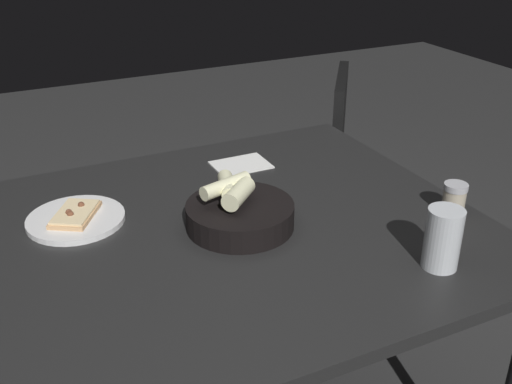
{
  "coord_description": "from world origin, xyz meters",
  "views": [
    {
      "loc": [
        0.52,
        1.16,
        1.46
      ],
      "look_at": [
        -0.07,
        -0.04,
        0.8
      ],
      "focal_mm": 42.67,
      "sensor_mm": 36.0,
      "label": 1
    }
  ],
  "objects_px": {
    "dining_table": "(239,245)",
    "pizza_plate": "(76,218)",
    "beer_glass": "(442,242)",
    "bread_basket": "(239,212)",
    "pepper_shaker": "(454,201)",
    "chair_near": "(307,163)"
  },
  "relations": [
    {
      "from": "pepper_shaker",
      "to": "chair_near",
      "type": "relative_size",
      "value": 0.1
    },
    {
      "from": "dining_table",
      "to": "pizza_plate",
      "type": "relative_size",
      "value": 4.88
    },
    {
      "from": "bread_basket",
      "to": "beer_glass",
      "type": "height_order",
      "value": "beer_glass"
    },
    {
      "from": "dining_table",
      "to": "chair_near",
      "type": "relative_size",
      "value": 1.34
    },
    {
      "from": "pizza_plate",
      "to": "chair_near",
      "type": "relative_size",
      "value": 0.27
    },
    {
      "from": "pizza_plate",
      "to": "pepper_shaker",
      "type": "relative_size",
      "value": 2.79
    },
    {
      "from": "bread_basket",
      "to": "pepper_shaker",
      "type": "relative_size",
      "value": 3.06
    },
    {
      "from": "pepper_shaker",
      "to": "beer_glass",
      "type": "bearing_deg",
      "value": 41.77
    },
    {
      "from": "pizza_plate",
      "to": "beer_glass",
      "type": "xyz_separation_m",
      "value": [
        -0.66,
        0.53,
        0.05
      ]
    },
    {
      "from": "dining_table",
      "to": "beer_glass",
      "type": "height_order",
      "value": "beer_glass"
    },
    {
      "from": "dining_table",
      "to": "bread_basket",
      "type": "height_order",
      "value": "bread_basket"
    },
    {
      "from": "dining_table",
      "to": "pepper_shaker",
      "type": "height_order",
      "value": "pepper_shaker"
    },
    {
      "from": "bread_basket",
      "to": "pepper_shaker",
      "type": "xyz_separation_m",
      "value": [
        -0.49,
        0.18,
        0.0
      ]
    },
    {
      "from": "pepper_shaker",
      "to": "bread_basket",
      "type": "bearing_deg",
      "value": -19.69
    },
    {
      "from": "dining_table",
      "to": "pepper_shaker",
      "type": "xyz_separation_m",
      "value": [
        -0.49,
        0.18,
        0.1
      ]
    },
    {
      "from": "pizza_plate",
      "to": "chair_near",
      "type": "bearing_deg",
      "value": -149.97
    },
    {
      "from": "pizza_plate",
      "to": "bread_basket",
      "type": "relative_size",
      "value": 0.91
    },
    {
      "from": "dining_table",
      "to": "pizza_plate",
      "type": "distance_m",
      "value": 0.4
    },
    {
      "from": "bread_basket",
      "to": "chair_near",
      "type": "distance_m",
      "value": 1.03
    },
    {
      "from": "dining_table",
      "to": "pizza_plate",
      "type": "bearing_deg",
      "value": -28.0
    },
    {
      "from": "dining_table",
      "to": "beer_glass",
      "type": "xyz_separation_m",
      "value": [
        -0.31,
        0.35,
        0.12
      ]
    },
    {
      "from": "dining_table",
      "to": "pizza_plate",
      "type": "height_order",
      "value": "pizza_plate"
    }
  ]
}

